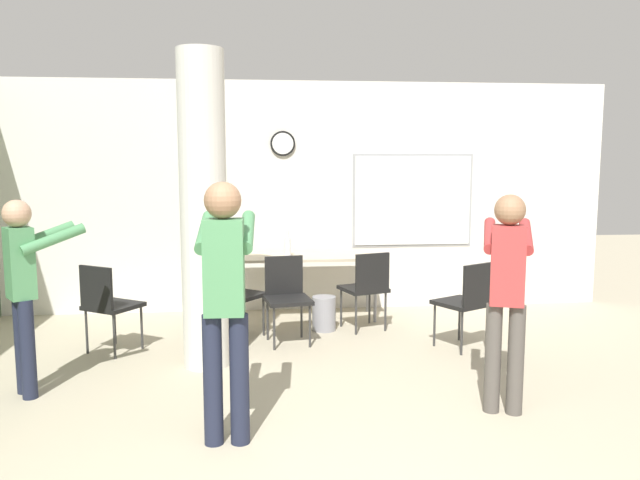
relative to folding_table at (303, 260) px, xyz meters
The scene contains 13 objects.
wall_back 0.89m from the folding_table, 103.18° to the left, with size 8.00×0.15×2.80m.
support_pillar 2.01m from the folding_table, 121.96° to the right, with size 0.41×0.41×2.80m.
folding_table is the anchor object (origin of this frame).
bottle_on_table 0.25m from the folding_table, 165.77° to the right, with size 0.08×0.08×0.30m.
waste_bin 0.76m from the folding_table, 70.97° to the right, with size 0.26×0.26×0.37m.
chair_table_front 0.98m from the folding_table, 104.31° to the right, with size 0.50×0.50×0.87m.
chair_table_right 0.90m from the folding_table, 42.74° to the right, with size 0.56×0.56×0.87m.
chair_table_left 1.11m from the folding_table, 134.91° to the right, with size 0.62×0.62×0.87m.
chair_near_pillar 2.28m from the folding_table, 149.60° to the right, with size 0.61×0.61×0.87m.
chair_mid_room 2.04m from the folding_table, 42.29° to the right, with size 0.60×0.60×0.87m.
person_playing_front 3.28m from the folding_table, 103.07° to the right, with size 0.38×0.68×1.72m.
person_playing_side 3.16m from the folding_table, 66.24° to the right, with size 0.50×0.67×1.61m.
person_watching_back 3.21m from the folding_table, 136.84° to the right, with size 0.62×0.55×1.55m.
Camera 1 is at (-0.37, -2.62, 1.85)m, focal length 35.00 mm.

